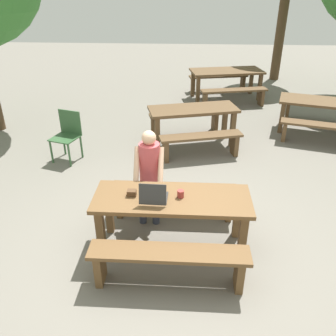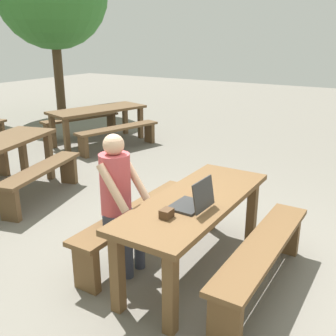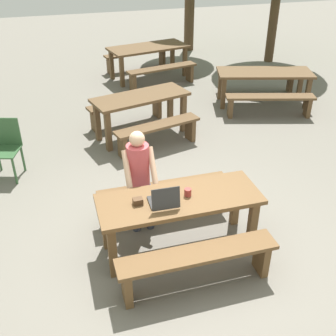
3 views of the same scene
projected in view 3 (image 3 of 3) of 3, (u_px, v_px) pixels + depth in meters
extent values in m
plane|color=slate|center=(179.00, 246.00, 4.98)|extent=(30.00, 30.00, 0.00)
cube|color=brown|center=(179.00, 199.00, 4.62)|extent=(1.85, 0.68, 0.05)
cube|color=brown|center=(113.00, 252.00, 4.41)|extent=(0.09, 0.09, 0.67)
cube|color=brown|center=(252.00, 225.00, 4.81)|extent=(0.09, 0.09, 0.67)
cube|color=brown|center=(106.00, 225.00, 4.81)|extent=(0.09, 0.09, 0.67)
cube|color=brown|center=(235.00, 202.00, 5.20)|extent=(0.09, 0.09, 0.67)
cube|color=brown|center=(198.00, 254.00, 4.23)|extent=(1.71, 0.30, 0.05)
cube|color=brown|center=(127.00, 286.00, 4.17)|extent=(0.08, 0.24, 0.42)
cube|color=brown|center=(262.00, 257.00, 4.53)|extent=(0.08, 0.24, 0.42)
cube|color=brown|center=(164.00, 188.00, 5.28)|extent=(1.71, 0.30, 0.05)
cube|color=brown|center=(107.00, 213.00, 5.21)|extent=(0.08, 0.24, 0.42)
cube|color=brown|center=(218.00, 194.00, 5.58)|extent=(0.08, 0.24, 0.42)
cube|color=#2D2D2D|center=(163.00, 201.00, 4.53)|extent=(0.31, 0.26, 0.02)
cube|color=#2D2D2D|center=(166.00, 199.00, 4.34)|extent=(0.31, 0.06, 0.25)
cube|color=black|center=(166.00, 198.00, 4.35)|extent=(0.28, 0.05, 0.22)
cube|color=#4C331E|center=(138.00, 201.00, 4.48)|extent=(0.11, 0.08, 0.07)
cylinder|color=#99332D|center=(188.00, 192.00, 4.62)|extent=(0.08, 0.08, 0.09)
cylinder|color=#333847|center=(136.00, 215.00, 5.14)|extent=(0.10, 0.10, 0.47)
cylinder|color=#333847|center=(150.00, 213.00, 5.18)|extent=(0.10, 0.10, 0.47)
cube|color=#333847|center=(141.00, 192.00, 5.09)|extent=(0.28, 0.28, 0.12)
cylinder|color=#C64C51|center=(138.00, 166.00, 5.00)|extent=(0.27, 0.27, 0.56)
cylinder|color=#DBAD89|center=(127.00, 169.00, 4.86)|extent=(0.07, 0.32, 0.41)
cylinder|color=#DBAD89|center=(153.00, 165.00, 4.93)|extent=(0.07, 0.32, 0.41)
sphere|color=#DBAD89|center=(137.00, 139.00, 4.81)|extent=(0.19, 0.19, 0.19)
cube|color=#335933|center=(3.00, 151.00, 6.11)|extent=(0.55, 0.55, 0.02)
cube|color=#335933|center=(5.00, 131.00, 6.17)|extent=(0.43, 0.15, 0.44)
cylinder|color=#335933|center=(15.00, 171.00, 6.06)|extent=(0.04, 0.04, 0.43)
cylinder|color=#335933|center=(23.00, 158.00, 6.39)|extent=(0.04, 0.04, 0.43)
cube|color=brown|center=(265.00, 73.00, 8.53)|extent=(2.06, 1.25, 0.05)
cube|color=brown|center=(223.00, 94.00, 8.47)|extent=(0.11, 0.11, 0.66)
cube|color=brown|center=(308.00, 93.00, 8.48)|extent=(0.11, 0.11, 0.66)
cube|color=brown|center=(220.00, 85.00, 8.94)|extent=(0.11, 0.11, 0.66)
cube|color=brown|center=(300.00, 84.00, 8.95)|extent=(0.11, 0.11, 0.66)
cube|color=brown|center=(270.00, 97.00, 8.08)|extent=(1.76, 0.77, 0.05)
cube|color=brown|center=(230.00, 107.00, 8.19)|extent=(0.14, 0.25, 0.39)
cube|color=brown|center=(308.00, 107.00, 8.20)|extent=(0.14, 0.25, 0.39)
cube|color=brown|center=(257.00, 75.00, 9.24)|extent=(1.76, 0.77, 0.05)
cube|color=brown|center=(222.00, 84.00, 9.35)|extent=(0.14, 0.25, 0.39)
cube|color=brown|center=(290.00, 84.00, 9.36)|extent=(0.14, 0.25, 0.39)
cube|color=brown|center=(148.00, 47.00, 9.97)|extent=(2.03, 1.22, 0.05)
cube|color=brown|center=(122.00, 72.00, 9.58)|extent=(0.11, 0.11, 0.72)
cube|color=brown|center=(185.00, 62.00, 10.27)|extent=(0.11, 0.11, 0.72)
cube|color=brown|center=(112.00, 65.00, 10.07)|extent=(0.11, 0.11, 0.72)
cube|color=brown|center=(172.00, 55.00, 10.76)|extent=(0.11, 0.11, 0.72)
cube|color=brown|center=(162.00, 68.00, 9.59)|extent=(1.73, 0.65, 0.05)
cube|color=brown|center=(133.00, 83.00, 9.40)|extent=(0.13, 0.25, 0.41)
cube|color=brown|center=(190.00, 73.00, 10.01)|extent=(0.13, 0.25, 0.41)
cube|color=brown|center=(136.00, 53.00, 10.68)|extent=(1.73, 0.65, 0.05)
cube|color=brown|center=(110.00, 66.00, 10.49)|extent=(0.13, 0.25, 0.41)
cube|color=brown|center=(162.00, 58.00, 11.10)|extent=(0.13, 0.25, 0.41)
cube|color=brown|center=(141.00, 97.00, 7.19)|extent=(1.81, 1.07, 0.05)
cube|color=brown|center=(108.00, 131.00, 6.89)|extent=(0.11, 0.11, 0.71)
cube|color=brown|center=(183.00, 113.00, 7.54)|extent=(0.11, 0.11, 0.71)
cube|color=brown|center=(97.00, 121.00, 7.23)|extent=(0.11, 0.11, 0.71)
cube|color=brown|center=(170.00, 105.00, 7.88)|extent=(0.11, 0.11, 0.71)
cube|color=brown|center=(158.00, 126.00, 6.91)|extent=(1.55, 0.68, 0.05)
cube|color=brown|center=(123.00, 147.00, 6.73)|extent=(0.14, 0.25, 0.41)
cube|color=brown|center=(190.00, 129.00, 7.32)|extent=(0.14, 0.25, 0.41)
cube|color=brown|center=(126.00, 102.00, 7.79)|extent=(1.55, 0.68, 0.05)
cube|color=brown|center=(95.00, 121.00, 7.61)|extent=(0.14, 0.25, 0.41)
cube|color=brown|center=(157.00, 107.00, 8.20)|extent=(0.14, 0.25, 0.41)
cylinder|color=#4C3823|center=(274.00, 18.00, 10.97)|extent=(0.24, 0.24, 2.29)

